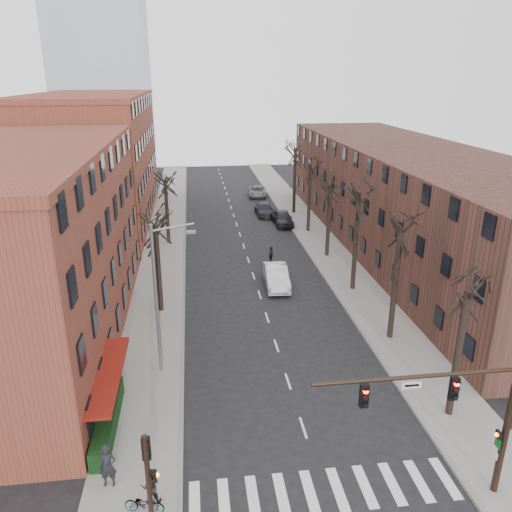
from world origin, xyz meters
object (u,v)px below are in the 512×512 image
object	(u,v)px
bicycle	(144,503)
pedestrian_a	(108,466)
parked_car_near	(283,218)
silver_sedan	(276,276)
parked_car_mid	(264,210)

from	to	relation	value
bicycle	pedestrian_a	bearing A→B (deg)	57.99
bicycle	parked_car_near	bearing A→B (deg)	-4.24
silver_sedan	parked_car_mid	xyz separation A→B (m)	(2.21, 22.00, -0.13)
silver_sedan	pedestrian_a	xyz separation A→B (m)	(-10.52, -20.23, 0.28)
pedestrian_a	silver_sedan	bearing A→B (deg)	66.29
pedestrian_a	bicycle	distance (m)	2.33
parked_car_near	pedestrian_a	size ratio (longest dim) A/B	2.52
parked_car_mid	pedestrian_a	distance (m)	44.11
bicycle	parked_car_mid	bearing A→B (deg)	-0.67
pedestrian_a	bicycle	xyz separation A→B (m)	(1.58, -1.61, -0.56)
parked_car_near	pedestrian_a	world-z (taller)	pedestrian_a
pedestrian_a	parked_car_near	bearing A→B (deg)	73.09
parked_car_mid	pedestrian_a	world-z (taller)	pedestrian_a
parked_car_mid	bicycle	bearing A→B (deg)	-104.69
pedestrian_a	parked_car_mid	bearing A→B (deg)	76.99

